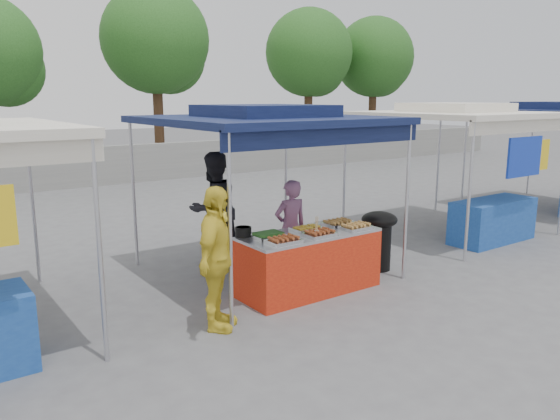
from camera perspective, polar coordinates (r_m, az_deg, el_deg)
ground_plane at (r=7.86m, az=2.58°, el=-8.25°), size 80.00×80.00×0.00m
back_wall at (r=17.53m, az=-20.32°, el=4.18°), size 40.00×0.25×1.20m
main_canopy at (r=8.17m, az=-1.53°, el=9.53°), size 3.20×3.20×2.57m
neighbor_stall_right at (r=11.15m, az=19.31°, el=5.50°), size 3.20×3.20×2.57m
tree_2 at (r=21.04m, az=-12.56°, el=16.52°), size 3.86×3.86×6.63m
tree_3 at (r=24.47m, az=3.24°, el=15.70°), size 3.74×3.73×6.40m
tree_4 at (r=27.17m, az=9.93°, el=15.11°), size 3.73×3.71×6.38m
vendor_table at (r=7.65m, az=3.08°, el=-5.46°), size 2.00×0.80×0.85m
food_tray_fl at (r=6.98m, az=0.38°, el=-3.21°), size 0.42×0.30×0.07m
food_tray_fm at (r=7.33m, az=4.16°, el=-2.50°), size 0.42×0.30×0.07m
food_tray_fr at (r=7.76m, az=7.93°, el=-1.78°), size 0.42×0.30×0.07m
food_tray_bl at (r=7.24m, az=-1.23°, el=-2.66°), size 0.42×0.30×0.07m
food_tray_bm at (r=7.63m, az=2.80°, el=-1.93°), size 0.42×0.30×0.07m
food_tray_br at (r=7.97m, az=6.07°, el=-1.39°), size 0.42×0.30×0.07m
cooking_pot at (r=7.32m, az=-3.86°, el=-2.28°), size 0.22×0.22×0.13m
skewer_cup at (r=7.31m, az=3.83°, el=-2.48°), size 0.07×0.07×0.09m
wok_burner at (r=8.70m, az=10.29°, el=-2.61°), size 0.56×0.56×0.94m
crate_left at (r=7.90m, az=-2.01°, el=-7.09°), size 0.45×0.32×0.27m
crate_right at (r=8.46m, az=0.87°, el=-5.70°), size 0.50×0.35×0.30m
crate_stacked at (r=8.37m, az=0.87°, el=-3.76°), size 0.48×0.34×0.29m
vendor_woman at (r=8.28m, az=1.11°, el=-1.88°), size 0.57×0.41×1.47m
helper_man at (r=8.85m, az=-6.94°, el=0.15°), size 1.00×0.84×1.84m
customer_person at (r=6.35m, az=-6.68°, el=-5.11°), size 1.00×1.00×1.70m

